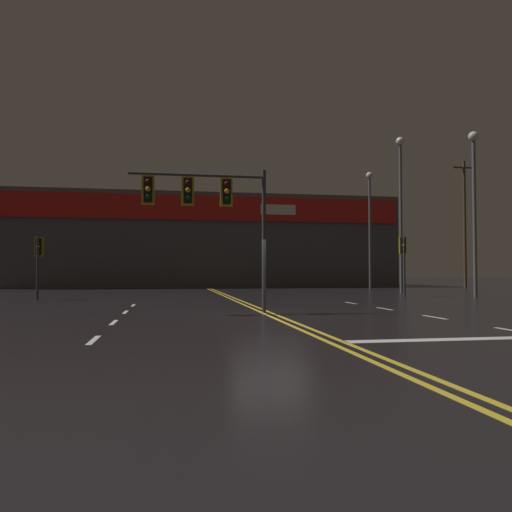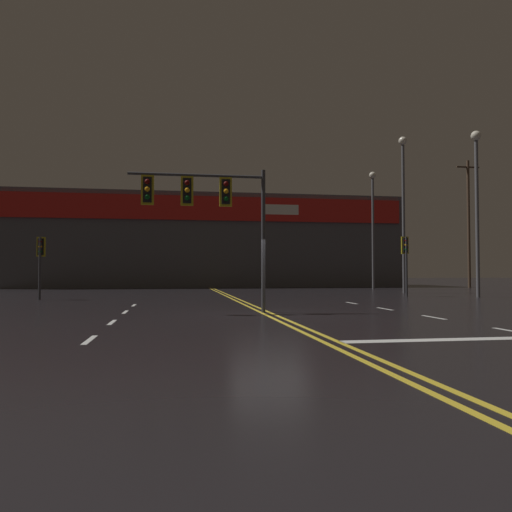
{
  "view_description": "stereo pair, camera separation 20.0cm",
  "coord_description": "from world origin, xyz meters",
  "px_view_note": "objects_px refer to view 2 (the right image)",
  "views": [
    {
      "loc": [
        -3.22,
        -15.94,
        1.37
      ],
      "look_at": [
        0.0,
        2.85,
        2.0
      ],
      "focal_mm": 35.0,
      "sensor_mm": 36.0,
      "label": 1
    },
    {
      "loc": [
        -3.02,
        -15.97,
        1.37
      ],
      "look_at": [
        0.0,
        2.85,
        2.0
      ],
      "focal_mm": 35.0,
      "sensor_mm": 36.0,
      "label": 2
    }
  ],
  "objects_px": {
    "traffic_signal_median": "(204,200)",
    "streetlight_near_right": "(373,214)",
    "traffic_signal_corner_northwest": "(41,254)",
    "traffic_signal_corner_northeast": "(406,252)",
    "streetlight_far_left": "(477,190)",
    "streetlight_near_left": "(403,194)"
  },
  "relations": [
    {
      "from": "streetlight_near_right",
      "to": "traffic_signal_corner_northwest",
      "type": "bearing_deg",
      "value": -151.67
    },
    {
      "from": "streetlight_near_right",
      "to": "streetlight_far_left",
      "type": "bearing_deg",
      "value": -87.62
    },
    {
      "from": "traffic_signal_corner_northeast",
      "to": "streetlight_near_left",
      "type": "height_order",
      "value": "streetlight_near_left"
    },
    {
      "from": "traffic_signal_corner_northwest",
      "to": "streetlight_near_left",
      "type": "relative_size",
      "value": 0.3
    },
    {
      "from": "traffic_signal_corner_northeast",
      "to": "streetlight_far_left",
      "type": "relative_size",
      "value": 0.37
    },
    {
      "from": "traffic_signal_corner_northwest",
      "to": "traffic_signal_median",
      "type": "bearing_deg",
      "value": -51.67
    },
    {
      "from": "traffic_signal_corner_northeast",
      "to": "streetlight_near_left",
      "type": "bearing_deg",
      "value": 65.41
    },
    {
      "from": "traffic_signal_median",
      "to": "streetlight_far_left",
      "type": "distance_m",
      "value": 17.84
    },
    {
      "from": "traffic_signal_median",
      "to": "streetlight_far_left",
      "type": "xyz_separation_m",
      "value": [
        15.56,
        8.48,
        2.12
      ]
    },
    {
      "from": "traffic_signal_median",
      "to": "streetlight_near_right",
      "type": "relative_size",
      "value": 0.51
    },
    {
      "from": "traffic_signal_corner_northwest",
      "to": "traffic_signal_corner_northeast",
      "type": "bearing_deg",
      "value": 0.7
    },
    {
      "from": "traffic_signal_corner_northeast",
      "to": "streetlight_near_right",
      "type": "distance_m",
      "value": 12.87
    },
    {
      "from": "traffic_signal_corner_northeast",
      "to": "streetlight_far_left",
      "type": "xyz_separation_m",
      "value": [
        3.54,
        -1.46,
        3.42
      ]
    },
    {
      "from": "traffic_signal_corner_northeast",
      "to": "streetlight_near_right",
      "type": "xyz_separation_m",
      "value": [
        2.99,
        11.98,
        3.63
      ]
    },
    {
      "from": "streetlight_near_right",
      "to": "streetlight_far_left",
      "type": "xyz_separation_m",
      "value": [
        0.56,
        -13.44,
        -0.21
      ]
    },
    {
      "from": "traffic_signal_median",
      "to": "streetlight_far_left",
      "type": "height_order",
      "value": "streetlight_far_left"
    },
    {
      "from": "traffic_signal_median",
      "to": "streetlight_near_left",
      "type": "distance_m",
      "value": 20.13
    },
    {
      "from": "streetlight_near_left",
      "to": "streetlight_near_right",
      "type": "bearing_deg",
      "value": 82.43
    },
    {
      "from": "traffic_signal_corner_northeast",
      "to": "streetlight_near_right",
      "type": "bearing_deg",
      "value": 76.0
    },
    {
      "from": "traffic_signal_corner_northwest",
      "to": "traffic_signal_corner_northeast",
      "type": "distance_m",
      "value": 19.68
    },
    {
      "from": "streetlight_near_left",
      "to": "traffic_signal_median",
      "type": "bearing_deg",
      "value": -134.49
    },
    {
      "from": "traffic_signal_corner_northwest",
      "to": "streetlight_near_right",
      "type": "bearing_deg",
      "value": 28.33
    }
  ]
}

